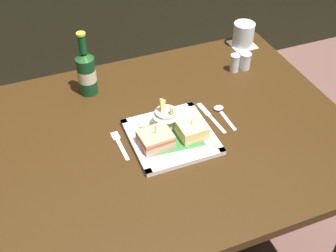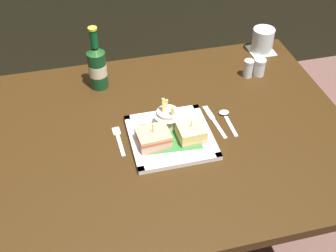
{
  "view_description": "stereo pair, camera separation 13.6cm",
  "coord_description": "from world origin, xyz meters",
  "px_view_note": "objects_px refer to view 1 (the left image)",
  "views": [
    {
      "loc": [
        -0.37,
        -0.97,
        1.68
      ],
      "look_at": [
        0.0,
        -0.02,
        0.78
      ],
      "focal_mm": 46.13,
      "sensor_mm": 36.0,
      "label": 1
    },
    {
      "loc": [
        -0.24,
        -1.01,
        1.68
      ],
      "look_at": [
        0.0,
        -0.02,
        0.78
      ],
      "focal_mm": 46.13,
      "sensor_mm": 36.0,
      "label": 2
    }
  ],
  "objects_px": {
    "salt_shaker": "(235,64)",
    "pepper_shaker": "(245,62)",
    "knife": "(210,116)",
    "fries_cup": "(166,115)",
    "sandwich_half_right": "(192,130)",
    "sandwich_half_left": "(155,139)",
    "spoon": "(221,111)",
    "beer_bottle": "(86,72)",
    "water_glass": "(243,35)",
    "dining_table": "(165,154)",
    "fork": "(119,144)",
    "square_plate": "(171,137)"
  },
  "relations": [
    {
      "from": "salt_shaker",
      "to": "pepper_shaker",
      "type": "distance_m",
      "value": 0.05
    },
    {
      "from": "knife",
      "to": "pepper_shaker",
      "type": "height_order",
      "value": "pepper_shaker"
    },
    {
      "from": "salt_shaker",
      "to": "fries_cup",
      "type": "bearing_deg",
      "value": -149.93
    },
    {
      "from": "sandwich_half_right",
      "to": "salt_shaker",
      "type": "xyz_separation_m",
      "value": [
        0.31,
        0.29,
        -0.0
      ]
    },
    {
      "from": "sandwich_half_left",
      "to": "spoon",
      "type": "relative_size",
      "value": 0.78
    },
    {
      "from": "salt_shaker",
      "to": "beer_bottle",
      "type": "bearing_deg",
      "value": 172.6
    },
    {
      "from": "fries_cup",
      "to": "beer_bottle",
      "type": "xyz_separation_m",
      "value": [
        -0.19,
        0.28,
        0.04
      ]
    },
    {
      "from": "beer_bottle",
      "to": "water_glass",
      "type": "relative_size",
      "value": 2.5
    },
    {
      "from": "water_glass",
      "to": "dining_table",
      "type": "bearing_deg",
      "value": -142.21
    },
    {
      "from": "fries_cup",
      "to": "pepper_shaker",
      "type": "bearing_deg",
      "value": 27.23
    },
    {
      "from": "sandwich_half_left",
      "to": "fries_cup",
      "type": "xyz_separation_m",
      "value": [
        0.06,
        0.08,
        0.02
      ]
    },
    {
      "from": "sandwich_half_right",
      "to": "beer_bottle",
      "type": "distance_m",
      "value": 0.44
    },
    {
      "from": "fries_cup",
      "to": "sandwich_half_left",
      "type": "bearing_deg",
      "value": -130.38
    },
    {
      "from": "sandwich_half_left",
      "to": "knife",
      "type": "relative_size",
      "value": 0.61
    },
    {
      "from": "sandwich_half_right",
      "to": "fork",
      "type": "xyz_separation_m",
      "value": [
        -0.22,
        0.06,
        -0.03
      ]
    },
    {
      "from": "sandwich_half_right",
      "to": "beer_bottle",
      "type": "height_order",
      "value": "beer_bottle"
    },
    {
      "from": "salt_shaker",
      "to": "pepper_shaker",
      "type": "relative_size",
      "value": 1.05
    },
    {
      "from": "dining_table",
      "to": "salt_shaker",
      "type": "xyz_separation_m",
      "value": [
        0.38,
        0.23,
        0.13
      ]
    },
    {
      "from": "pepper_shaker",
      "to": "knife",
      "type": "bearing_deg",
      "value": -139.44
    },
    {
      "from": "fries_cup",
      "to": "beer_bottle",
      "type": "distance_m",
      "value": 0.34
    },
    {
      "from": "sandwich_half_right",
      "to": "pepper_shaker",
      "type": "distance_m",
      "value": 0.45
    },
    {
      "from": "dining_table",
      "to": "beer_bottle",
      "type": "relative_size",
      "value": 5.08
    },
    {
      "from": "beer_bottle",
      "to": "spoon",
      "type": "bearing_deg",
      "value": -35.68
    },
    {
      "from": "salt_shaker",
      "to": "sandwich_half_left",
      "type": "bearing_deg",
      "value": -146.23
    },
    {
      "from": "square_plate",
      "to": "salt_shaker",
      "type": "height_order",
      "value": "salt_shaker"
    },
    {
      "from": "fries_cup",
      "to": "water_glass",
      "type": "xyz_separation_m",
      "value": [
        0.49,
        0.37,
        -0.0
      ]
    },
    {
      "from": "square_plate",
      "to": "spoon",
      "type": "xyz_separation_m",
      "value": [
        0.21,
        0.06,
        -0.0
      ]
    },
    {
      "from": "water_glass",
      "to": "salt_shaker",
      "type": "relative_size",
      "value": 1.38
    },
    {
      "from": "sandwich_half_right",
      "to": "pepper_shaker",
      "type": "bearing_deg",
      "value": 39.1
    },
    {
      "from": "sandwich_half_left",
      "to": "sandwich_half_right",
      "type": "bearing_deg",
      "value": 0.0
    },
    {
      "from": "spoon",
      "to": "fries_cup",
      "type": "bearing_deg",
      "value": -179.46
    },
    {
      "from": "pepper_shaker",
      "to": "fries_cup",
      "type": "bearing_deg",
      "value": -152.77
    },
    {
      "from": "square_plate",
      "to": "sandwich_half_left",
      "type": "height_order",
      "value": "sandwich_half_left"
    },
    {
      "from": "square_plate",
      "to": "knife",
      "type": "xyz_separation_m",
      "value": [
        0.16,
        0.05,
        -0.0
      ]
    },
    {
      "from": "dining_table",
      "to": "sandwich_half_right",
      "type": "bearing_deg",
      "value": -38.02
    },
    {
      "from": "knife",
      "to": "spoon",
      "type": "height_order",
      "value": "spoon"
    },
    {
      "from": "fries_cup",
      "to": "spoon",
      "type": "distance_m",
      "value": 0.21
    },
    {
      "from": "fork",
      "to": "dining_table",
      "type": "bearing_deg",
      "value": -0.44
    },
    {
      "from": "sandwich_half_left",
      "to": "sandwich_half_right",
      "type": "distance_m",
      "value": 0.12
    },
    {
      "from": "square_plate",
      "to": "spoon",
      "type": "height_order",
      "value": "square_plate"
    },
    {
      "from": "fork",
      "to": "knife",
      "type": "height_order",
      "value": "same"
    },
    {
      "from": "beer_bottle",
      "to": "salt_shaker",
      "type": "bearing_deg",
      "value": -7.4
    },
    {
      "from": "beer_bottle",
      "to": "pepper_shaker",
      "type": "distance_m",
      "value": 0.6
    },
    {
      "from": "sandwich_half_right",
      "to": "salt_shaker",
      "type": "distance_m",
      "value": 0.42
    },
    {
      "from": "dining_table",
      "to": "water_glass",
      "type": "xyz_separation_m",
      "value": [
        0.5,
        0.39,
        0.15
      ]
    },
    {
      "from": "sandwich_half_left",
      "to": "fork",
      "type": "relative_size",
      "value": 0.76
    },
    {
      "from": "fries_cup",
      "to": "knife",
      "type": "height_order",
      "value": "fries_cup"
    },
    {
      "from": "fork",
      "to": "salt_shaker",
      "type": "bearing_deg",
      "value": 23.55
    },
    {
      "from": "water_glass",
      "to": "pepper_shaker",
      "type": "relative_size",
      "value": 1.45
    },
    {
      "from": "pepper_shaker",
      "to": "dining_table",
      "type": "bearing_deg",
      "value": -151.22
    }
  ]
}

